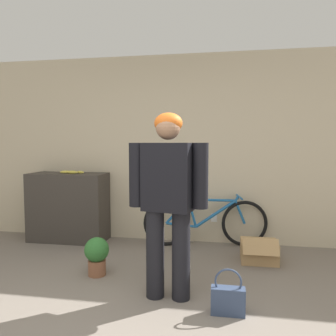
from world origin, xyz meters
TOP-DOWN VIEW (x-y plane):
  - wall_back at (0.00, 2.77)m, footprint 8.00×0.07m
  - side_shelf at (-1.49, 2.49)m, footprint 1.08×0.46m
  - person at (0.20, 1.01)m, footprint 0.70×0.31m
  - bicycle at (0.44, 2.56)m, footprint 1.65×0.46m
  - banana at (-1.40, 2.44)m, footprint 0.37×0.10m
  - handbag at (0.73, 0.81)m, footprint 0.27×0.10m
  - cardboard_box at (1.10, 2.09)m, footprint 0.42×0.43m
  - potted_plant at (-0.62, 1.38)m, footprint 0.26×0.26m

SIDE VIEW (x-z plane):
  - cardboard_box at x=1.10m, z-range -0.03..0.28m
  - handbag at x=0.73m, z-range -0.06..0.32m
  - potted_plant at x=-0.62m, z-range 0.03..0.43m
  - bicycle at x=0.44m, z-range -0.01..0.68m
  - side_shelf at x=-1.49m, z-range 0.00..0.96m
  - person at x=0.20m, z-range 0.13..1.77m
  - banana at x=-1.40m, z-range 0.96..1.00m
  - wall_back at x=0.00m, z-range 0.00..2.60m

